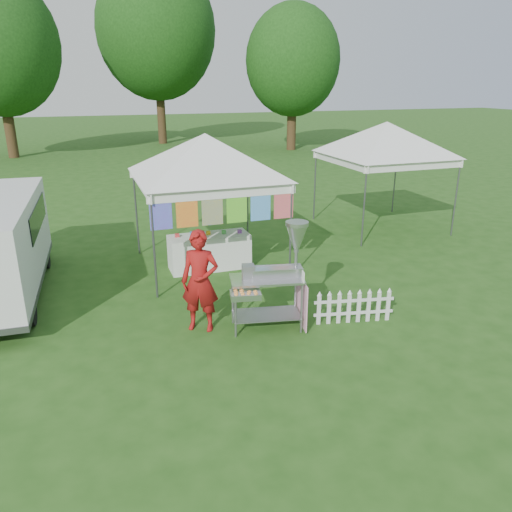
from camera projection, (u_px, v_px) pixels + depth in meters
name	position (u px, v px, depth m)	size (l,w,h in m)	color
ground	(261.00, 333.00, 8.48)	(120.00, 120.00, 0.00)	#234C15
canopy_main	(205.00, 134.00, 10.60)	(4.24, 4.24, 3.45)	#59595E
canopy_right	(387.00, 122.00, 13.66)	(4.24, 4.24, 3.45)	#59595E
tree_mid	(156.00, 30.00, 31.97)	(7.60, 7.60, 11.52)	#3A2A15
tree_right	(293.00, 61.00, 29.47)	(5.60, 5.60, 8.42)	#3A2A15
donut_cart	(279.00, 268.00, 8.32)	(1.47, 0.92, 1.87)	gray
vendor	(200.00, 281.00, 8.35)	(0.64, 0.42, 1.76)	maroon
picket_fence	(354.00, 307.00, 8.76)	(1.41, 0.32, 0.56)	silver
display_table	(209.00, 252.00, 11.31)	(1.80, 0.70, 0.78)	white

